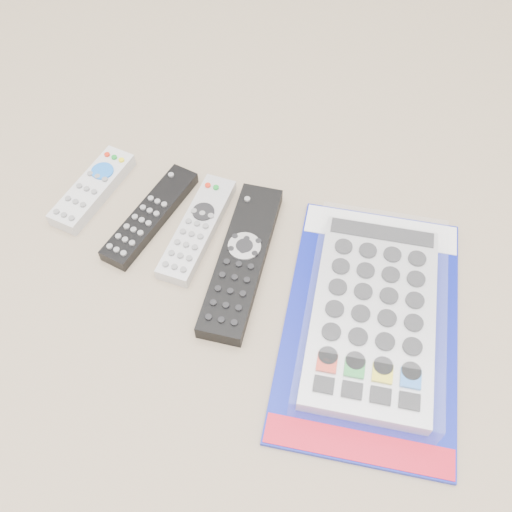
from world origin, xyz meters
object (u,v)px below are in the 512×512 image
(remote_silver_dvd, at_px, (197,228))
(jumbo_remote_packaged, at_px, (373,313))
(remote_slim_black, at_px, (150,216))
(remote_small_grey, at_px, (93,189))
(remote_large_black, at_px, (242,260))

(remote_silver_dvd, relative_size, jumbo_remote_packaged, 0.48)
(remote_slim_black, bearing_deg, remote_small_grey, -179.90)
(remote_silver_dvd, bearing_deg, remote_small_grey, 175.11)
(remote_small_grey, relative_size, remote_slim_black, 0.84)
(remote_small_grey, bearing_deg, remote_silver_dvd, 1.69)
(remote_small_grey, distance_m, remote_slim_black, 0.11)
(remote_large_black, height_order, jumbo_remote_packaged, jumbo_remote_packaged)
(remote_slim_black, height_order, remote_large_black, remote_large_black)
(remote_slim_black, height_order, remote_silver_dvd, same)
(remote_small_grey, distance_m, jumbo_remote_packaged, 0.47)
(jumbo_remote_packaged, bearing_deg, remote_silver_dvd, 159.76)
(remote_silver_dvd, distance_m, jumbo_remote_packaged, 0.28)
(remote_small_grey, height_order, remote_slim_black, remote_small_grey)
(remote_large_black, bearing_deg, remote_slim_black, 163.16)
(remote_large_black, distance_m, jumbo_remote_packaged, 0.20)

